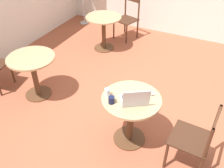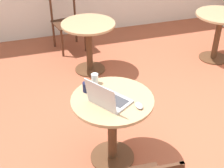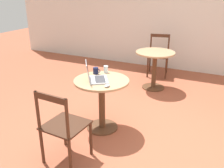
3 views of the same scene
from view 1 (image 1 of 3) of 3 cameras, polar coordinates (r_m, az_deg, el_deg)
name	(u,v)px [view 1 (image 1 of 3)]	position (r m, az deg, el deg)	size (l,w,h in m)	color
ground_plane	(140,120)	(3.89, 6.32, -8.17)	(16.00, 16.00, 0.00)	#9E5138
cafe_table_near	(131,110)	(3.23, 4.39, -5.97)	(0.75, 0.75, 0.75)	#51331E
cafe_table_mid	(104,25)	(5.48, -1.93, 13.22)	(0.75, 0.75, 0.75)	#51331E
cafe_table_far	(33,68)	(4.21, -17.63, 3.56)	(0.75, 0.75, 0.75)	#51331E
chair_near_front	(194,140)	(3.15, 18.30, -11.96)	(0.48, 0.48, 0.91)	#472819
chair_mid_right	(127,19)	(6.04, 3.51, 14.59)	(0.57, 0.57, 0.91)	#472819
laptop	(135,99)	(3.01, 5.19, -3.51)	(0.41, 0.42, 0.26)	#B7B7BC
mouse	(151,93)	(3.18, 8.89, -2.09)	(0.06, 0.10, 0.03)	#B7B7BC
mug	(112,100)	(3.00, -0.09, -3.63)	(0.11, 0.08, 0.09)	#141938
drinking_glass	(107,92)	(3.11, -1.08, -1.88)	(0.07, 0.07, 0.10)	silver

